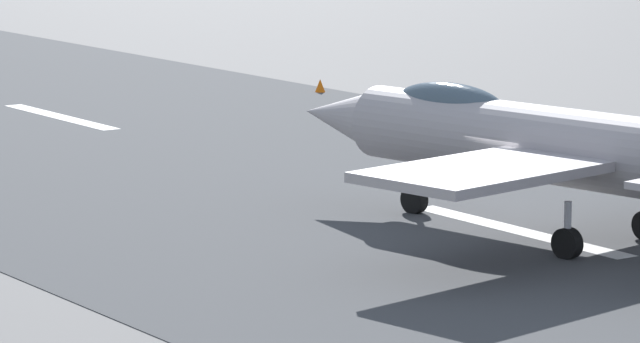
# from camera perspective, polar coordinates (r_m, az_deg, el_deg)

# --- Properties ---
(ground_plane) EXTENTS (400.00, 400.00, 0.00)m
(ground_plane) POSITION_cam_1_polar(r_m,az_deg,el_deg) (48.52, 5.89, -1.78)
(ground_plane) COLOR slate
(runway_strip) EXTENTS (240.00, 26.00, 0.02)m
(runway_strip) POSITION_cam_1_polar(r_m,az_deg,el_deg) (48.51, 5.90, -1.77)
(runway_strip) COLOR #3E4043
(runway_strip) RESTS_ON ground
(fighter_jet) EXTENTS (16.89, 13.64, 5.65)m
(fighter_jet) POSITION_cam_1_polar(r_m,az_deg,el_deg) (47.14, 7.03, 0.88)
(fighter_jet) COLOR #A19A9E
(fighter_jet) RESTS_ON ground
(crew_person) EXTENTS (0.63, 0.46, 1.64)m
(crew_person) POSITION_cam_1_polar(r_m,az_deg,el_deg) (61.69, 4.62, 1.45)
(crew_person) COLOR #1E2338
(crew_person) RESTS_ON ground
(marker_cone_far) EXTENTS (0.44, 0.44, 0.55)m
(marker_cone_far) POSITION_cam_1_polar(r_m,az_deg,el_deg) (76.20, 0.00, 2.62)
(marker_cone_far) COLOR orange
(marker_cone_far) RESTS_ON ground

